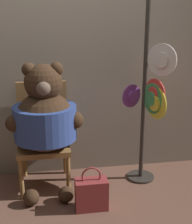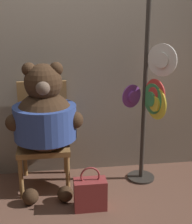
# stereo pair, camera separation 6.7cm
# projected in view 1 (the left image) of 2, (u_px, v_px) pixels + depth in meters

# --- Properties ---
(ground_plane) EXTENTS (14.00, 14.00, 0.00)m
(ground_plane) POSITION_uv_depth(u_px,v_px,m) (63.00, 202.00, 2.83)
(ground_plane) COLOR brown
(wall_back) EXTENTS (8.00, 0.10, 2.31)m
(wall_back) POSITION_uv_depth(u_px,v_px,m) (56.00, 65.00, 3.13)
(wall_back) COLOR gray
(wall_back) RESTS_ON ground_plane
(chair) EXTENTS (0.48, 0.50, 1.01)m
(chair) POSITION_uv_depth(u_px,v_px,m) (43.00, 133.00, 3.06)
(chair) COLOR #9E703D
(chair) RESTS_ON ground_plane
(teddy_bear) EXTENTS (0.69, 0.62, 1.23)m
(teddy_bear) POSITION_uv_depth(u_px,v_px,m) (45.00, 118.00, 2.84)
(teddy_bear) COLOR #3D2819
(teddy_bear) RESTS_ON ground_plane
(hat_display_rack) EXTENTS (0.46, 0.46, 1.79)m
(hat_display_rack) POSITION_uv_depth(u_px,v_px,m) (149.00, 102.00, 2.94)
(hat_display_rack) COLOR #332D28
(hat_display_rack) RESTS_ON ground_plane
(handbag_on_ground) EXTENTS (0.28, 0.15, 0.40)m
(handbag_on_ground) POSITION_uv_depth(u_px,v_px,m) (91.00, 194.00, 2.70)
(handbag_on_ground) COLOR maroon
(handbag_on_ground) RESTS_ON ground_plane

